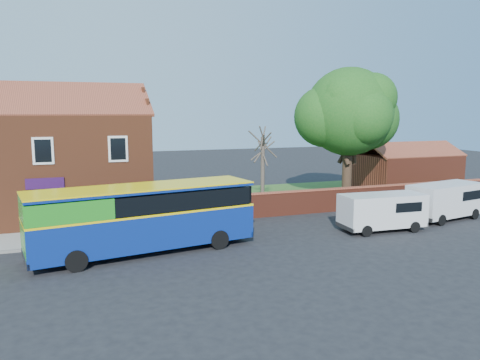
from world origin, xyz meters
name	(u,v)px	position (x,y,z in m)	size (l,w,h in m)	color
ground	(204,258)	(0.00, 0.00, 0.00)	(120.00, 120.00, 0.00)	black
pavement	(46,239)	(-7.00, 5.75, 0.06)	(18.00, 3.50, 0.12)	gray
kerb	(45,248)	(-7.00, 4.00, 0.07)	(18.00, 0.15, 0.14)	slate
grass_strip	(315,195)	(13.00, 13.00, 0.02)	(26.00, 12.00, 0.04)	#426B28
shop_building	(47,165)	(-7.02, 11.50, 3.41)	(12.30, 8.13, 10.50)	brown
boundary_wall	(358,198)	(13.00, 7.00, 0.81)	(22.00, 0.38, 1.60)	maroon
outbuilding	(407,171)	(22.00, 13.00, 1.61)	(8.20, 5.06, 4.17)	maroon
bus	(137,216)	(-2.77, 1.81, 1.84)	(10.93, 4.41, 3.24)	navy
van_near	(382,210)	(10.92, 1.51, 1.18)	(4.89, 2.20, 2.11)	silver
van_far	(445,200)	(16.42, 2.56, 1.26)	(5.42, 2.99, 2.25)	silver
large_tree	(348,115)	(13.82, 9.82, 6.51)	(8.15, 6.45, 9.95)	black
bare_tree	(263,168)	(7.12, 10.12, 2.79)	(2.04, 2.43, 5.45)	#4C4238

